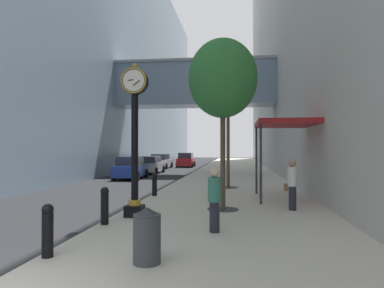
{
  "coord_description": "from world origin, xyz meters",
  "views": [
    {
      "loc": [
        3.95,
        -4.3,
        2.3
      ],
      "look_at": [
        1.07,
        18.12,
        2.55
      ],
      "focal_mm": 33.29,
      "sensor_mm": 36.0,
      "label": 1
    }
  ],
  "objects_px": {
    "bollard_nearest": "(48,229)",
    "street_tree_near": "(223,79)",
    "street_clock": "(135,132)",
    "bollard_fourth": "(155,183)",
    "bollard_second": "(105,205)",
    "car_silver_mid": "(150,165)",
    "bollard_third": "(135,192)",
    "trash_bin": "(147,235)",
    "pedestrian_by_clock": "(214,198)",
    "pedestrian_walking": "(292,183)",
    "car_red_near": "(186,160)",
    "car_blue_trailing": "(131,168)",
    "car_white_far": "(161,161)",
    "street_tree_mid_near": "(228,93)"
  },
  "relations": [
    {
      "from": "street_tree_mid_near",
      "to": "bollard_third",
      "type": "bearing_deg",
      "value": -115.42
    },
    {
      "from": "car_silver_mid",
      "to": "car_white_far",
      "type": "xyz_separation_m",
      "value": [
        -0.73,
        7.94,
        0.02
      ]
    },
    {
      "from": "street_clock",
      "to": "bollard_nearest",
      "type": "bearing_deg",
      "value": -96.72
    },
    {
      "from": "bollard_nearest",
      "to": "street_tree_near",
      "type": "bearing_deg",
      "value": 61.36
    },
    {
      "from": "trash_bin",
      "to": "bollard_second",
      "type": "bearing_deg",
      "value": 122.92
    },
    {
      "from": "pedestrian_walking",
      "to": "car_red_near",
      "type": "bearing_deg",
      "value": 105.16
    },
    {
      "from": "street_tree_mid_near",
      "to": "car_red_near",
      "type": "height_order",
      "value": "street_tree_mid_near"
    },
    {
      "from": "bollard_second",
      "to": "street_tree_near",
      "type": "relative_size",
      "value": 0.18
    },
    {
      "from": "bollard_nearest",
      "to": "bollard_fourth",
      "type": "bearing_deg",
      "value": 90.0
    },
    {
      "from": "bollard_nearest",
      "to": "car_blue_trailing",
      "type": "bearing_deg",
      "value": 102.32
    },
    {
      "from": "pedestrian_by_clock",
      "to": "bollard_nearest",
      "type": "bearing_deg",
      "value": -141.43
    },
    {
      "from": "bollard_nearest",
      "to": "car_silver_mid",
      "type": "bearing_deg",
      "value": 99.48
    },
    {
      "from": "bollard_nearest",
      "to": "bollard_second",
      "type": "distance_m",
      "value": 3.04
    },
    {
      "from": "pedestrian_by_clock",
      "to": "car_blue_trailing",
      "type": "distance_m",
      "value": 17.86
    },
    {
      "from": "street_clock",
      "to": "trash_bin",
      "type": "distance_m",
      "value": 5.12
    },
    {
      "from": "bollard_second",
      "to": "street_tree_mid_near",
      "type": "xyz_separation_m",
      "value": [
        3.22,
        9.81,
        4.61
      ]
    },
    {
      "from": "car_white_far",
      "to": "car_blue_trailing",
      "type": "bearing_deg",
      "value": -86.93
    },
    {
      "from": "bollard_nearest",
      "to": "pedestrian_walking",
      "type": "bearing_deg",
      "value": 47.22
    },
    {
      "from": "street_tree_near",
      "to": "pedestrian_walking",
      "type": "relative_size",
      "value": 3.43
    },
    {
      "from": "street_clock",
      "to": "bollard_third",
      "type": "relative_size",
      "value": 4.58
    },
    {
      "from": "trash_bin",
      "to": "car_blue_trailing",
      "type": "bearing_deg",
      "value": 108.0
    },
    {
      "from": "street_tree_mid_near",
      "to": "pedestrian_by_clock",
      "type": "relative_size",
      "value": 3.88
    },
    {
      "from": "trash_bin",
      "to": "street_tree_mid_near",
      "type": "bearing_deg",
      "value": 84.83
    },
    {
      "from": "pedestrian_by_clock",
      "to": "street_tree_mid_near",
      "type": "bearing_deg",
      "value": 89.58
    },
    {
      "from": "trash_bin",
      "to": "car_white_far",
      "type": "xyz_separation_m",
      "value": [
        -6.89,
        32.73,
        0.11
      ]
    },
    {
      "from": "street_clock",
      "to": "car_white_far",
      "type": "distance_m",
      "value": 28.91
    },
    {
      "from": "bollard_second",
      "to": "car_white_far",
      "type": "height_order",
      "value": "car_white_far"
    },
    {
      "from": "bollard_second",
      "to": "pedestrian_walking",
      "type": "distance_m",
      "value": 6.38
    },
    {
      "from": "bollard_third",
      "to": "street_tree_mid_near",
      "type": "height_order",
      "value": "street_tree_mid_near"
    },
    {
      "from": "street_tree_near",
      "to": "car_red_near",
      "type": "distance_m",
      "value": 30.69
    },
    {
      "from": "car_silver_mid",
      "to": "trash_bin",
      "type": "bearing_deg",
      "value": -76.04
    },
    {
      "from": "pedestrian_walking",
      "to": "pedestrian_by_clock",
      "type": "bearing_deg",
      "value": -124.76
    },
    {
      "from": "street_tree_near",
      "to": "pedestrian_walking",
      "type": "distance_m",
      "value": 4.37
    },
    {
      "from": "pedestrian_by_clock",
      "to": "trash_bin",
      "type": "bearing_deg",
      "value": -112.71
    },
    {
      "from": "bollard_third",
      "to": "pedestrian_walking",
      "type": "relative_size",
      "value": 0.6
    },
    {
      "from": "bollard_third",
      "to": "bollard_fourth",
      "type": "height_order",
      "value": "same"
    },
    {
      "from": "bollard_nearest",
      "to": "car_silver_mid",
      "type": "xyz_separation_m",
      "value": [
        -4.12,
        24.67,
        0.07
      ]
    },
    {
      "from": "street_tree_mid_near",
      "to": "pedestrian_walking",
      "type": "distance_m",
      "value": 8.35
    },
    {
      "from": "bollard_second",
      "to": "pedestrian_walking",
      "type": "bearing_deg",
      "value": 28.31
    },
    {
      "from": "bollard_third",
      "to": "pedestrian_by_clock",
      "type": "bearing_deg",
      "value": -48.72
    },
    {
      "from": "street_clock",
      "to": "bollard_fourth",
      "type": "height_order",
      "value": "street_clock"
    },
    {
      "from": "bollard_fourth",
      "to": "pedestrian_walking",
      "type": "distance_m",
      "value": 6.4
    },
    {
      "from": "bollard_nearest",
      "to": "car_white_far",
      "type": "bearing_deg",
      "value": 98.46
    },
    {
      "from": "bollard_second",
      "to": "trash_bin",
      "type": "height_order",
      "value": "bollard_second"
    },
    {
      "from": "pedestrian_by_clock",
      "to": "car_blue_trailing",
      "type": "relative_size",
      "value": 0.4
    },
    {
      "from": "street_clock",
      "to": "bollard_second",
      "type": "xyz_separation_m",
      "value": [
        -0.5,
        -1.23,
        -2.11
      ]
    },
    {
      "from": "bollard_second",
      "to": "car_silver_mid",
      "type": "bearing_deg",
      "value": 100.78
    },
    {
      "from": "car_blue_trailing",
      "to": "car_white_far",
      "type": "bearing_deg",
      "value": 93.07
    },
    {
      "from": "street_tree_near",
      "to": "pedestrian_by_clock",
      "type": "distance_m",
      "value": 5.03
    },
    {
      "from": "trash_bin",
      "to": "pedestrian_walking",
      "type": "distance_m",
      "value": 7.14
    }
  ]
}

